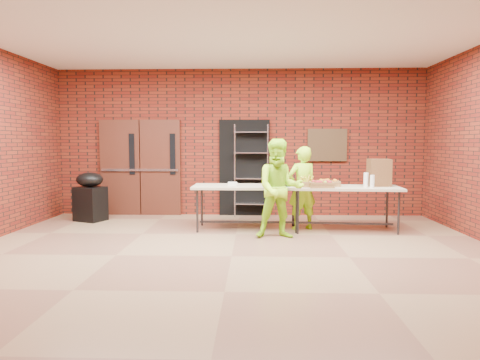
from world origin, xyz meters
The scene contains 19 objects.
room centered at (0.00, 0.00, 1.60)m, with size 8.08×7.08×3.28m.
double_doors centered at (-2.20, 3.44, 1.05)m, with size 1.78×0.12×2.10m.
dark_doorway centered at (0.10, 3.46, 1.05)m, with size 1.10×0.06×2.10m, color black.
bronze_plaque centered at (1.90, 3.45, 1.55)m, with size 0.85×0.04×0.70m, color #412B1A.
wire_rack centered at (0.25, 3.32, 1.00)m, with size 0.73×0.24×1.99m, color #ABAAB0, non-canonical shape.
table_left centered at (0.19, 1.92, 0.75)m, with size 1.99×0.84×0.82m.
table_right centered at (1.96, 1.85, 0.74)m, with size 2.02×0.94×0.81m.
basket_bananas centered at (1.24, 1.80, 0.87)m, with size 0.41×0.32×0.13m.
basket_oranges centered at (1.67, 1.93, 0.86)m, with size 0.40×0.31×0.12m.
basket_apples centered at (1.51, 1.66, 0.87)m, with size 0.41×0.32×0.13m.
muffin_tray centered at (0.80, 1.81, 0.86)m, with size 0.39×0.39×0.10m.
napkin_box centered at (-0.08, 1.96, 0.84)m, with size 0.17×0.11×0.06m, color white.
coffee_dispenser centered at (2.60, 1.96, 1.06)m, with size 0.38×0.34×0.49m, color brown.
cup_stack_front centered at (2.33, 1.79, 0.92)m, with size 0.08×0.08×0.23m, color white.
cup_stack_mid centered at (2.39, 1.64, 0.92)m, with size 0.08×0.08×0.23m, color white.
cup_stack_back centered at (2.33, 1.83, 0.94)m, with size 0.08×0.08×0.25m, color white.
covered_grill centered at (-3.04, 2.67, 0.50)m, with size 0.68×0.63×1.00m.
volunteer_woman centered at (1.20, 1.95, 0.77)m, with size 0.56×0.37×1.53m, color #A0ED1A.
volunteer_man centered at (0.74, 1.22, 0.83)m, with size 0.81×0.63×1.67m, color #A0ED1A.
Camera 1 is at (0.31, -5.91, 1.60)m, focal length 32.00 mm.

